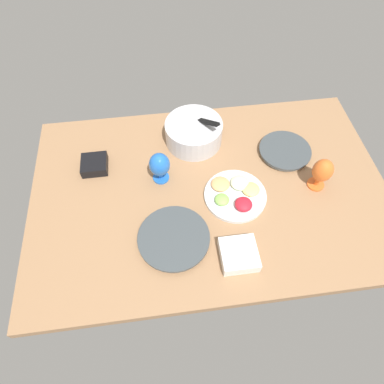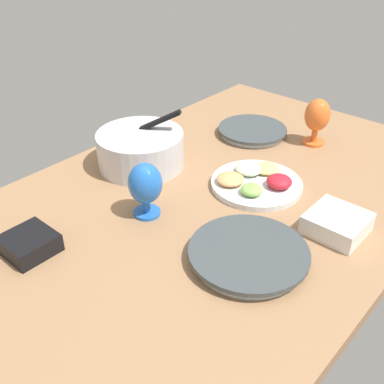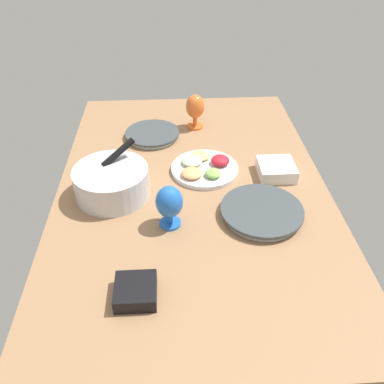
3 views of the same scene
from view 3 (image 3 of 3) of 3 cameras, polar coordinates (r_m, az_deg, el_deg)
ground_plane at (r=157.75cm, az=0.07°, el=0.25°), size 160.00×104.00×4.00cm
dinner_plate_left at (r=144.05cm, az=9.83°, el=-2.79°), size 29.25×29.25×3.17cm
dinner_plate_right at (r=188.72cm, az=-5.63°, el=8.12°), size 24.92×24.92×2.73cm
mixing_bowl at (r=151.72cm, az=-11.32°, el=1.51°), size 27.71×27.71×18.36cm
fruit_platter at (r=164.27cm, az=1.74°, el=3.54°), size 27.46×27.46×5.34cm
hurricane_glass_orange at (r=192.50cm, az=0.45°, el=11.81°), size 8.79×8.79×16.46cm
hurricane_glass_blue at (r=133.71cm, az=-3.22°, el=-1.58°), size 9.29×9.29×15.72cm
square_bowl_white at (r=164.55cm, az=11.84°, el=3.22°), size 14.27×14.27×5.26cm
square_bowl_black at (r=117.64cm, az=-7.99°, el=-13.65°), size 11.81×11.81×4.68cm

